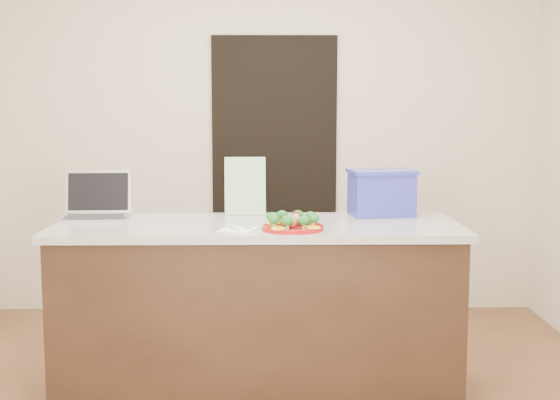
{
  "coord_description": "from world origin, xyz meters",
  "views": [
    {
      "loc": [
        0.06,
        -3.66,
        1.54
      ],
      "look_at": [
        0.11,
        0.2,
        1.05
      ],
      "focal_mm": 50.0,
      "sensor_mm": 36.0,
      "label": 1
    }
  ],
  "objects_px": {
    "island": "(258,311)",
    "blue_box": "(381,192)",
    "napkin": "(238,230)",
    "chair": "(228,279)",
    "plate": "(293,227)",
    "yogurt_bottle": "(296,221)",
    "laptop": "(96,205)"
  },
  "relations": [
    {
      "from": "plate",
      "to": "napkin",
      "type": "distance_m",
      "value": 0.26
    },
    {
      "from": "chair",
      "to": "island",
      "type": "bearing_deg",
      "value": -79.18
    },
    {
      "from": "yogurt_bottle",
      "to": "blue_box",
      "type": "height_order",
      "value": "blue_box"
    },
    {
      "from": "yogurt_bottle",
      "to": "laptop",
      "type": "bearing_deg",
      "value": 162.7
    },
    {
      "from": "chair",
      "to": "plate",
      "type": "bearing_deg",
      "value": -72.19
    },
    {
      "from": "napkin",
      "to": "chair",
      "type": "xyz_separation_m",
      "value": [
        -0.1,
        0.89,
        -0.45
      ]
    },
    {
      "from": "napkin",
      "to": "laptop",
      "type": "distance_m",
      "value": 0.87
    },
    {
      "from": "laptop",
      "to": "blue_box",
      "type": "xyz_separation_m",
      "value": [
        1.53,
        0.07,
        0.06
      ]
    },
    {
      "from": "yogurt_bottle",
      "to": "chair",
      "type": "xyz_separation_m",
      "value": [
        -0.38,
        0.81,
        -0.48
      ]
    },
    {
      "from": "napkin",
      "to": "chair",
      "type": "relative_size",
      "value": 0.19
    },
    {
      "from": "island",
      "to": "laptop",
      "type": "xyz_separation_m",
      "value": [
        -0.86,
        0.2,
        0.53
      ]
    },
    {
      "from": "plate",
      "to": "chair",
      "type": "height_order",
      "value": "plate"
    },
    {
      "from": "plate",
      "to": "blue_box",
      "type": "distance_m",
      "value": 0.69
    },
    {
      "from": "laptop",
      "to": "napkin",
      "type": "bearing_deg",
      "value": -30.4
    },
    {
      "from": "laptop",
      "to": "chair",
      "type": "xyz_separation_m",
      "value": [
        0.67,
        0.48,
        -0.52
      ]
    },
    {
      "from": "napkin",
      "to": "blue_box",
      "type": "xyz_separation_m",
      "value": [
        0.76,
        0.47,
        0.12
      ]
    },
    {
      "from": "island",
      "to": "napkin",
      "type": "relative_size",
      "value": 13.17
    },
    {
      "from": "laptop",
      "to": "chair",
      "type": "bearing_deg",
      "value": 32.92
    },
    {
      "from": "plate",
      "to": "yogurt_bottle",
      "type": "relative_size",
      "value": 3.84
    },
    {
      "from": "yogurt_bottle",
      "to": "plate",
      "type": "bearing_deg",
      "value": -104.07
    },
    {
      "from": "laptop",
      "to": "yogurt_bottle",
      "type": "bearing_deg",
      "value": -19.86
    },
    {
      "from": "napkin",
      "to": "blue_box",
      "type": "distance_m",
      "value": 0.9
    },
    {
      "from": "island",
      "to": "blue_box",
      "type": "height_order",
      "value": "blue_box"
    },
    {
      "from": "plate",
      "to": "blue_box",
      "type": "height_order",
      "value": "blue_box"
    },
    {
      "from": "yogurt_bottle",
      "to": "chair",
      "type": "relative_size",
      "value": 0.09
    },
    {
      "from": "plate",
      "to": "laptop",
      "type": "xyz_separation_m",
      "value": [
        -1.03,
        0.4,
        0.06
      ]
    },
    {
      "from": "island",
      "to": "blue_box",
      "type": "bearing_deg",
      "value": 21.6
    },
    {
      "from": "yogurt_bottle",
      "to": "laptop",
      "type": "height_order",
      "value": "laptop"
    },
    {
      "from": "island",
      "to": "chair",
      "type": "height_order",
      "value": "island"
    },
    {
      "from": "island",
      "to": "chair",
      "type": "distance_m",
      "value": 0.7
    },
    {
      "from": "yogurt_bottle",
      "to": "blue_box",
      "type": "xyz_separation_m",
      "value": [
        0.48,
        0.39,
        0.09
      ]
    },
    {
      "from": "napkin",
      "to": "yogurt_bottle",
      "type": "xyz_separation_m",
      "value": [
        0.28,
        0.08,
        0.03
      ]
    }
  ]
}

